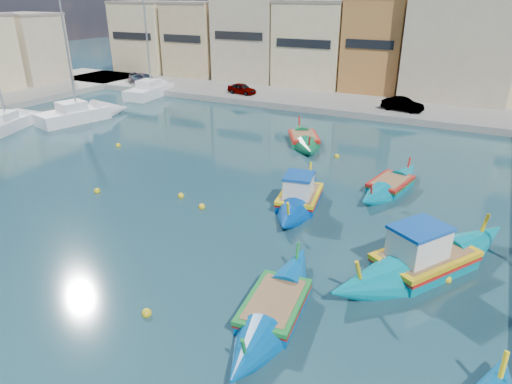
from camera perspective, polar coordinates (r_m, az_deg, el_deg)
The scene contains 14 objects.
ground at distance 21.41m, azimuth -17.29°, elevation -7.19°, with size 160.00×160.00×0.00m, color #122E36.
north_quay at distance 47.80m, azimuth 10.32°, elevation 10.81°, with size 80.00×8.00×0.60m, color gray.
north_townhouses at distance 52.77m, azimuth 20.47°, elevation 16.12°, with size 83.20×7.87×10.19m.
church_block at distance 52.82m, azimuth 24.86°, elevation 19.23°, with size 10.00×10.00×19.10m.
parked_cars at distance 50.24m, azimuth -1.68°, elevation 12.81°, with size 34.24×2.00×1.23m.
luzzu_turquoise_cabin at distance 20.28m, azimuth 20.26°, elevation -8.14°, with size 7.43×9.98×3.33m.
luzzu_blue_cabin at distance 24.87m, azimuth 5.48°, elevation -0.79°, with size 3.40×8.31×2.86m.
luzzu_cyan_mid at distance 27.80m, azimuth 16.43°, elevation 0.75°, with size 3.14×7.63×2.20m.
luzzu_green at distance 35.30m, azimuth 5.97°, elevation 6.48°, with size 5.53×7.67×2.43m.
luzzu_blue_south at distance 16.81m, azimuth 2.31°, elevation -14.34°, with size 2.77×8.25×2.33m.
yacht_north at distance 54.78m, azimuth -12.04°, elevation 12.47°, with size 3.60×9.39×12.22m.
yacht_midnorth at distance 45.06m, azimuth -19.78°, elevation 9.28°, with size 4.68×9.01×12.25m.
yacht_mid at distance 45.20m, azimuth -27.66°, elevation 7.92°, with size 4.79×8.53×10.42m.
mooring_buoys at distance 25.42m, azimuth -5.58°, elevation -0.90°, with size 24.39×19.94×0.36m.
Camera 1 is at (13.66, -12.65, 10.57)m, focal length 32.00 mm.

